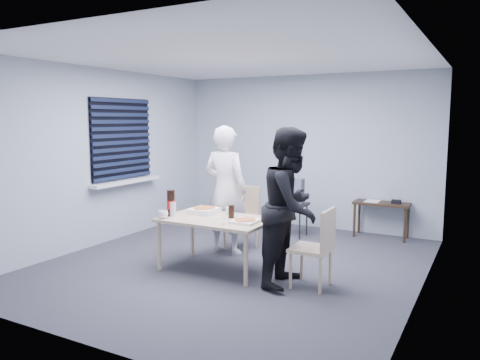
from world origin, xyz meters
The scene contains 19 objects.
room centered at (-2.20, 0.40, 1.44)m, with size 5.00×5.00×5.00m.
dining_table centered at (-0.09, -0.30, 0.59)m, with size 1.33×0.84×0.65m.
chair_far centered at (-0.28, 0.76, 0.51)m, with size 0.42×0.42×0.89m.
chair_right centered at (1.23, -0.32, 0.51)m, with size 0.42×0.42×0.89m.
person_white centered at (-0.35, 0.38, 0.89)m, with size 0.65×0.42×1.77m, color silver.
person_black centered at (0.91, -0.33, 0.89)m, with size 0.86×0.47×1.77m, color black.
side_table centered at (1.37, 2.28, 0.48)m, with size 0.85×0.38×0.56m.
stool centered at (0.13, 1.70, 0.43)m, with size 0.39×0.39×0.54m.
backpack centered at (0.13, 1.69, 0.73)m, with size 0.28×0.21×0.39m.
pizza_box_a centered at (-0.38, -0.13, 0.69)m, with size 0.32×0.32×0.08m.
pizza_box_b centered at (0.34, -0.36, 0.67)m, with size 0.29×0.29×0.04m.
mug_a centered at (-0.66, -0.62, 0.70)m, with size 0.12×0.12×0.10m, color white.
mug_b centered at (-0.08, -0.01, 0.69)m, with size 0.10×0.10×0.09m, color white.
cola_glass centered at (0.06, -0.20, 0.73)m, with size 0.07×0.07×0.16m, color black.
soda_bottle centered at (-0.66, -0.46, 0.81)m, with size 0.10×0.10×0.33m.
plastic_cups centered at (-0.62, -0.47, 0.74)m, with size 0.08×0.08×0.18m, color silver.
rubber_band centered at (0.15, -0.55, 0.65)m, with size 0.06×0.06×0.00m, color red.
papers centered at (1.22, 2.30, 0.57)m, with size 0.22×0.29×0.00m, color white.
black_box centered at (1.59, 2.27, 0.59)m, with size 0.13×0.10×0.06m, color black.
Camera 1 is at (2.86, -5.11, 1.86)m, focal length 35.00 mm.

